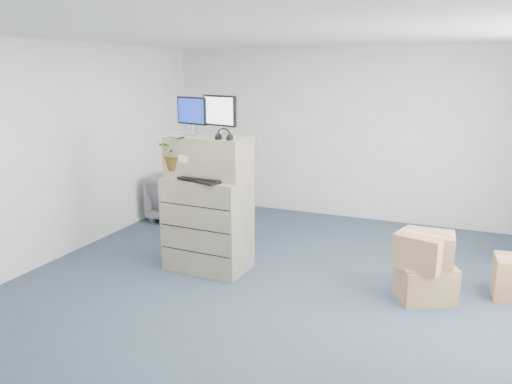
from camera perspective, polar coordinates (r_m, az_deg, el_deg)
ground at (r=5.55m, az=1.01°, el=-12.29°), size 7.00×7.00×0.00m
wall_back at (r=8.41m, az=9.98°, el=6.53°), size 6.00×0.02×2.80m
filing_cabinet_lower at (r=6.21m, az=-5.55°, el=-3.64°), size 1.02×0.65×1.16m
filing_cabinet_upper at (r=6.06m, az=-5.46°, el=4.01°), size 1.02×0.54×0.50m
monitor_left at (r=6.15m, az=-7.35°, el=8.87°), size 0.46×0.23×0.46m
monitor_right at (r=5.88m, az=-4.20°, el=8.89°), size 0.49×0.26×0.49m
headphones at (r=5.70m, az=-3.68°, el=6.45°), size 0.18×0.03×0.18m
keyboard at (r=5.90m, az=-6.32°, el=1.40°), size 0.63×0.41×0.03m
mouse at (r=5.82m, az=-3.85°, el=1.29°), size 0.10×0.08×0.03m
water_bottle at (r=5.99m, az=-4.60°, el=2.92°), size 0.08×0.08×0.29m
phone_dock at (r=6.11m, az=-5.34°, el=2.17°), size 0.07×0.06×0.14m
external_drive at (r=5.97m, az=-2.23°, el=1.76°), size 0.21×0.17×0.06m
tissue_box at (r=5.95m, az=-2.59°, el=2.46°), size 0.26×0.17×0.09m
potted_plant at (r=6.12m, az=-9.08°, el=3.93°), size 0.47×0.50×0.43m
office_chair at (r=8.31m, az=-8.72°, el=-0.35°), size 0.88×0.84×0.85m
cardboard_boxes at (r=5.85m, az=21.51°, el=-8.41°), size 1.70×0.97×0.75m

